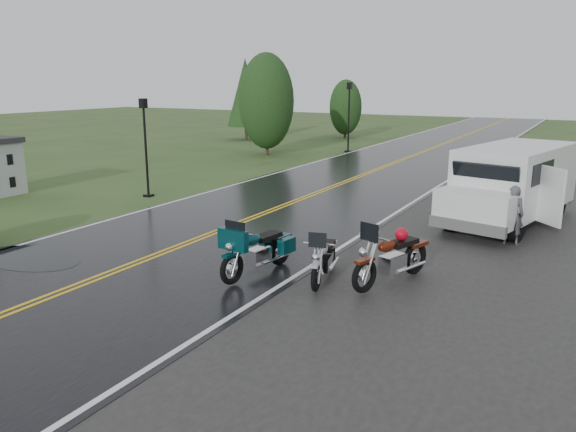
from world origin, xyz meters
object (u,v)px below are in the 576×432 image
object	(u,v)px
person_at_van	(512,216)
lamp_post_near_left	(146,148)
motorcycle_teal	(232,256)
lamp_post_far_left	(349,117)
motorcycle_silver	(316,266)
motorcycle_red	(365,262)
van_white	(452,190)

from	to	relation	value
person_at_van	lamp_post_near_left	size ratio (longest dim) A/B	0.43
motorcycle_teal	lamp_post_far_left	world-z (taller)	lamp_post_far_left
motorcycle_silver	person_at_van	world-z (taller)	person_at_van
motorcycle_teal	lamp_post_near_left	xyz separation A→B (m)	(-8.29, 6.43, 1.17)
motorcycle_red	lamp_post_far_left	xyz separation A→B (m)	(-9.62, 21.74, 1.40)
motorcycle_red	person_at_van	distance (m)	5.74
motorcycle_red	motorcycle_teal	world-z (taller)	motorcycle_red
motorcycle_red	motorcycle_teal	bearing A→B (deg)	-143.10
lamp_post_far_left	lamp_post_near_left	bearing A→B (deg)	-94.67
lamp_post_near_left	lamp_post_far_left	bearing A→B (deg)	85.33
motorcycle_red	lamp_post_near_left	xyz separation A→B (m)	(-10.94, 5.52, 1.14)
motorcycle_teal	van_white	bearing A→B (deg)	73.85
lamp_post_near_left	van_white	bearing A→B (deg)	2.48
motorcycle_teal	motorcycle_silver	world-z (taller)	motorcycle_teal
motorcycle_silver	van_white	world-z (taller)	van_white
lamp_post_near_left	motorcycle_red	bearing A→B (deg)	-26.79
motorcycle_teal	person_at_van	size ratio (longest dim) A/B	1.46
van_white	motorcycle_silver	bearing A→B (deg)	-88.53
motorcycle_red	person_at_van	xyz separation A→B (m)	(2.09, 5.35, 0.08)
person_at_van	lamp_post_far_left	world-z (taller)	lamp_post_far_left
motorcycle_silver	person_at_van	bearing A→B (deg)	48.91
motorcycle_teal	motorcycle_silver	distance (m)	1.82
motorcycle_teal	lamp_post_near_left	distance (m)	10.55
motorcycle_teal	person_at_van	distance (m)	7.85
lamp_post_near_left	motorcycle_silver	bearing A→B (deg)	-30.51
motorcycle_silver	lamp_post_far_left	xyz separation A→B (m)	(-8.71, 22.13, 1.51)
motorcycle_red	lamp_post_near_left	world-z (taller)	lamp_post_near_left
van_white	lamp_post_far_left	xyz separation A→B (m)	(-9.94, 15.73, 0.91)
motorcycle_red	motorcycle_silver	size ratio (longest dim) A/B	1.18
van_white	motorcycle_red	bearing A→B (deg)	-80.74
motorcycle_silver	lamp_post_far_left	bearing A→B (deg)	97.93
lamp_post_near_left	lamp_post_far_left	distance (m)	16.27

